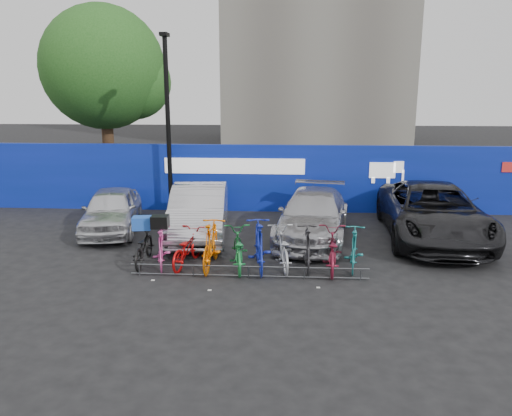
# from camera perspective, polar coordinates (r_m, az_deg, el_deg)

# --- Properties ---
(ground) EXTENTS (100.00, 100.00, 0.00)m
(ground) POSITION_cam_1_polar(r_m,az_deg,el_deg) (12.38, -0.65, -6.97)
(ground) COLOR black
(ground) RESTS_ON ground
(hoarding) EXTENTS (22.00, 0.18, 2.40)m
(hoarding) POSITION_cam_1_polar(r_m,az_deg,el_deg) (17.86, 0.77, 3.42)
(hoarding) COLOR navy
(hoarding) RESTS_ON ground
(tree) EXTENTS (5.40, 5.20, 7.80)m
(tree) POSITION_cam_1_polar(r_m,az_deg,el_deg) (22.94, -16.45, 14.82)
(tree) COLOR #382314
(tree) RESTS_ON ground
(lamppost) EXTENTS (0.25, 0.50, 6.11)m
(lamppost) POSITION_cam_1_polar(r_m,az_deg,el_deg) (17.47, -10.03, 9.83)
(lamppost) COLOR black
(lamppost) RESTS_ON ground
(bike_rack) EXTENTS (5.60, 0.03, 0.30)m
(bike_rack) POSITION_cam_1_polar(r_m,az_deg,el_deg) (11.76, -0.86, -7.24)
(bike_rack) COLOR #595B60
(bike_rack) RESTS_ON ground
(car_0) EXTENTS (2.22, 4.12, 1.33)m
(car_0) POSITION_cam_1_polar(r_m,az_deg,el_deg) (16.07, -16.17, -0.21)
(car_0) COLOR silver
(car_0) RESTS_ON ground
(car_1) EXTENTS (2.00, 4.70, 1.51)m
(car_1) POSITION_cam_1_polar(r_m,az_deg,el_deg) (14.99, -6.54, -0.39)
(car_1) COLOR #A9A8AD
(car_1) RESTS_ON ground
(car_2) EXTENTS (2.61, 5.00, 1.38)m
(car_2) POSITION_cam_1_polar(r_m,az_deg,el_deg) (14.77, 6.54, -0.84)
(car_2) COLOR #ABABB0
(car_2) RESTS_ON ground
(car_3) EXTENTS (3.04, 5.96, 1.61)m
(car_3) POSITION_cam_1_polar(r_m,az_deg,el_deg) (15.44, 19.56, -0.48)
(car_3) COLOR black
(car_3) RESTS_ON ground
(bike_0) EXTENTS (0.69, 1.75, 0.90)m
(bike_0) POSITION_cam_1_polar(r_m,az_deg,el_deg) (12.91, -12.78, -4.31)
(bike_0) COLOR black
(bike_0) RESTS_ON ground
(bike_1) EXTENTS (0.82, 1.72, 1.00)m
(bike_1) POSITION_cam_1_polar(r_m,az_deg,el_deg) (12.63, -10.78, -4.39)
(bike_1) COLOR #F24FAB
(bike_1) RESTS_ON ground
(bike_2) EXTENTS (0.95, 1.82, 0.91)m
(bike_2) POSITION_cam_1_polar(r_m,az_deg,el_deg) (12.58, -7.91, -4.56)
(bike_2) COLOR #BA0B0C
(bike_2) RESTS_ON ground
(bike_3) EXTENTS (0.64, 1.99, 1.18)m
(bike_3) POSITION_cam_1_polar(r_m,az_deg,el_deg) (12.33, -5.12, -4.19)
(bike_3) COLOR #E86503
(bike_3) RESTS_ON ground
(bike_4) EXTENTS (0.90, 1.93, 0.98)m
(bike_4) POSITION_cam_1_polar(r_m,az_deg,el_deg) (12.28, -2.10, -4.72)
(bike_4) COLOR #1B7F37
(bike_4) RESTS_ON ground
(bike_5) EXTENTS (0.81, 2.07, 1.21)m
(bike_5) POSITION_cam_1_polar(r_m,az_deg,el_deg) (12.21, 0.35, -4.25)
(bike_5) COLOR #1728AB
(bike_5) RESTS_ON ground
(bike_6) EXTENTS (0.88, 1.91, 0.97)m
(bike_6) POSITION_cam_1_polar(r_m,az_deg,el_deg) (12.37, 3.02, -4.62)
(bike_6) COLOR #A4A7AB
(bike_6) RESTS_ON ground
(bike_7) EXTENTS (0.50, 1.75, 1.05)m
(bike_7) POSITION_cam_1_polar(r_m,az_deg,el_deg) (12.34, 5.89, -4.53)
(bike_7) COLOR #242426
(bike_7) RESTS_ON ground
(bike_8) EXTENTS (0.81, 1.96, 1.00)m
(bike_8) POSITION_cam_1_polar(r_m,az_deg,el_deg) (12.30, 8.65, -4.78)
(bike_8) COLOR maroon
(bike_8) RESTS_ON ground
(bike_9) EXTENTS (0.74, 1.77, 1.03)m
(bike_9) POSITION_cam_1_polar(r_m,az_deg,el_deg) (12.50, 11.13, -4.52)
(bike_9) COLOR #1B7778
(bike_9) RESTS_ON ground
(cargo_crate) EXTENTS (0.49, 0.40, 0.32)m
(cargo_crate) POSITION_cam_1_polar(r_m,az_deg,el_deg) (12.74, -12.92, -1.69)
(cargo_crate) COLOR blue
(cargo_crate) RESTS_ON bike_0
(cargo_topcase) EXTENTS (0.43, 0.39, 0.30)m
(cargo_topcase) POSITION_cam_1_polar(r_m,az_deg,el_deg) (12.45, -10.91, -1.55)
(cargo_topcase) COLOR black
(cargo_topcase) RESTS_ON bike_1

